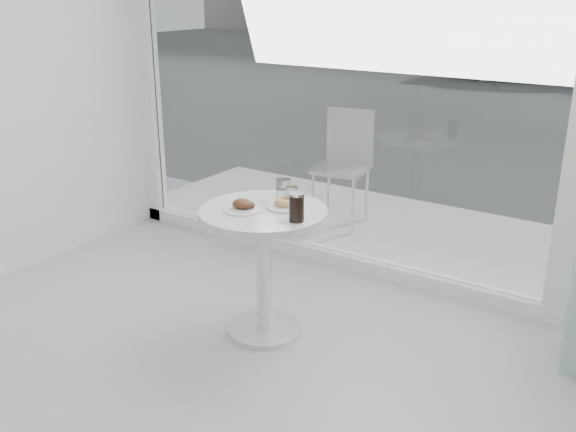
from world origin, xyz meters
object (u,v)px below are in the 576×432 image
Objects in this scene: water_tumbler_a at (283,191)px; cola_glass at (297,208)px; car_white at (549,47)px; plate_fritter at (243,206)px; patio_chair at (345,159)px; main_table at (264,246)px; plate_donut at (286,204)px; water_tumbler_b at (292,197)px.

cola_glass is (0.25, -0.24, 0.02)m from water_tumbler_a.
plate_fritter is (1.13, -12.17, 0.07)m from car_white.
patio_chair is at bearing 176.32° from car_white.
plate_fritter reaches higher than main_table.
cola_glass is (0.17, -0.16, 0.05)m from plate_donut.
main_table is 12.15m from car_white.
patio_chair is 4.13× the size of plate_donut.
patio_chair is 6.14× the size of cola_glass.
water_tumbler_b is 0.70× the size of cola_glass.
cola_glass reaches higher than water_tumbler_a.
main_table is at bearing -93.28° from water_tumbler_a.
cola_glass is at bearing -51.13° from water_tumbler_b.
car_white is 12.00m from water_tumbler_b.
main_table is at bearing 47.51° from plate_fritter.
patio_chair is 4.64× the size of plate_fritter.
water_tumbler_b is (0.09, 0.15, 0.27)m from main_table.
patio_chair is 1.74m from water_tumbler_a.
plate_donut is 1.48× the size of cola_glass.
water_tumbler_b is at bearing -79.65° from patio_chair.
car_white reaches higher than patio_chair.
main_table is 1.89m from patio_chair.
patio_chair is at bearing 111.61° from cola_glass.
patio_chair is (-0.49, 1.83, 0.04)m from main_table.
plate_donut is at bearing -46.90° from water_tumbler_a.
plate_donut is (0.09, 0.10, 0.24)m from main_table.
patio_chair is at bearing 102.21° from plate_fritter.
water_tumbler_a is at bearing 133.10° from plate_donut.
plate_fritter is at bearing -131.97° from plate_donut.
water_tumbler_a is at bearing 159.19° from water_tumbler_b.
plate_fritter is 1.88× the size of water_tumbler_b.
water_tumbler_a reaches higher than main_table.
plate_donut is 0.24m from cola_glass.
car_white is (-1.21, 12.09, 0.17)m from main_table.
cola_glass is at bearing -12.37° from main_table.
plate_fritter is 0.24m from plate_donut.
main_table is 5.81× the size of water_tumbler_a.
patio_chair reaches higher than plate_fritter.
car_white is at bearing 96.89° from cola_glass.
plate_fritter is 1.54× the size of water_tumbler_a.
water_tumbler_a is at bearing 72.15° from plate_fritter.
water_tumbler_a is at bearing 178.16° from car_white.
cola_glass reaches higher than main_table.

